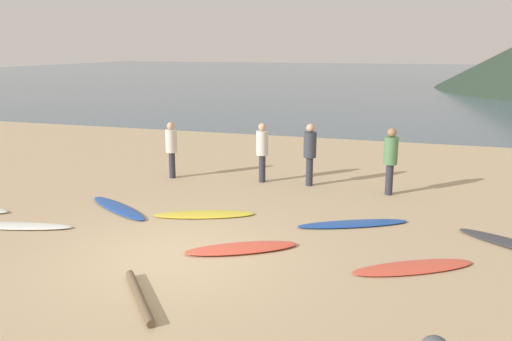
{
  "coord_description": "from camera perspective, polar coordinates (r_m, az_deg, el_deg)",
  "views": [
    {
      "loc": [
        4.23,
        -8.16,
        3.76
      ],
      "look_at": [
        0.14,
        4.59,
        0.6
      ],
      "focal_mm": 37.06,
      "sensor_mm": 36.0,
      "label": 1
    }
  ],
  "objects": [
    {
      "name": "surfboard_1",
      "position": [
        12.36,
        -24.45,
        -5.47
      ],
      "size": [
        2.45,
        1.02,
        0.08
      ],
      "primitive_type": "ellipsoid",
      "rotation": [
        0.0,
        0.0,
        0.24
      ],
      "color": "white",
      "rests_on": "ground"
    },
    {
      "name": "person_0",
      "position": [
        14.46,
        5.84,
        2.27
      ],
      "size": [
        0.35,
        0.35,
        1.72
      ],
      "rotation": [
        0.0,
        0.0,
        0.56
      ],
      "color": "#2D2D38",
      "rests_on": "ground"
    },
    {
      "name": "driftwood_log",
      "position": [
        8.41,
        -12.47,
        -13.12
      ],
      "size": [
        1.25,
        1.45,
        0.12
      ],
      "primitive_type": "cylinder",
      "rotation": [
        0.0,
        1.57,
        -0.87
      ],
      "color": "brown",
      "rests_on": "ground"
    },
    {
      "name": "ocean_water",
      "position": [
        71.89,
        14.6,
        9.86
      ],
      "size": [
        140.0,
        100.0,
        0.01
      ],
      "primitive_type": "cube",
      "color": "#475B6B",
      "rests_on": "ground"
    },
    {
      "name": "surfboard_4",
      "position": [
        10.07,
        -1.59,
        -8.37
      ],
      "size": [
        2.16,
        1.6,
        0.09
      ],
      "primitive_type": "ellipsoid",
      "rotation": [
        0.0,
        0.0,
        0.53
      ],
      "color": "#D84C38",
      "rests_on": "ground"
    },
    {
      "name": "surfboard_6",
      "position": [
        9.67,
        16.61,
        -9.98
      ],
      "size": [
        2.22,
        1.63,
        0.06
      ],
      "primitive_type": "ellipsoid",
      "rotation": [
        0.0,
        0.0,
        0.54
      ],
      "color": "#D84C38",
      "rests_on": "ground"
    },
    {
      "name": "person_2",
      "position": [
        13.92,
        14.33,
        1.54
      ],
      "size": [
        0.35,
        0.35,
        1.74
      ],
      "rotation": [
        0.0,
        0.0,
        5.91
      ],
      "color": "#2D2D38",
      "rests_on": "ground"
    },
    {
      "name": "surfboard_3",
      "position": [
        12.1,
        -5.62,
        -4.74
      ],
      "size": [
        2.35,
        1.39,
        0.06
      ],
      "primitive_type": "ellipsoid",
      "rotation": [
        0.0,
        0.0,
        0.37
      ],
      "color": "yellow",
      "rests_on": "ground"
    },
    {
      "name": "surfboard_2",
      "position": [
        12.91,
        -14.66,
        -3.92
      ],
      "size": [
        2.32,
        1.68,
        0.08
      ],
      "primitive_type": "ellipsoid",
      "rotation": [
        0.0,
        0.0,
        -0.55
      ],
      "color": "#1E479E",
      "rests_on": "ground"
    },
    {
      "name": "person_3",
      "position": [
        15.46,
        -9.12,
        2.71
      ],
      "size": [
        0.33,
        0.33,
        1.64
      ],
      "rotation": [
        0.0,
        0.0,
        3.08
      ],
      "color": "#2D2D38",
      "rests_on": "ground"
    },
    {
      "name": "person_1",
      "position": [
        14.78,
        0.68,
        2.49
      ],
      "size": [
        0.34,
        0.34,
        1.68
      ],
      "rotation": [
        0.0,
        0.0,
        1.07
      ],
      "color": "#2D2D38",
      "rests_on": "ground"
    },
    {
      "name": "ground_plane",
      "position": [
        19.04,
        4.57,
        1.54
      ],
      "size": [
        120.0,
        120.0,
        0.2
      ],
      "primitive_type": "cube",
      "color": "tan",
      "rests_on": "ground"
    },
    {
      "name": "surfboard_5",
      "position": [
        11.61,
        10.42,
        -5.67
      ],
      "size": [
        2.42,
        1.53,
        0.07
      ],
      "primitive_type": "ellipsoid",
      "rotation": [
        0.0,
        0.0,
        0.47
      ],
      "color": "#1E479E",
      "rests_on": "ground"
    }
  ]
}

